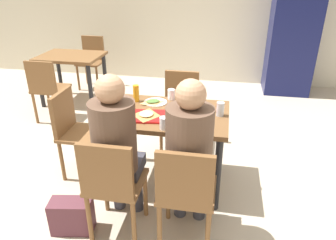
% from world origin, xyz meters
% --- Properties ---
extents(ground_plane, '(10.00, 10.00, 0.02)m').
position_xyz_m(ground_plane, '(0.00, 0.00, -0.01)').
color(ground_plane, '#B7A893').
extents(back_wall, '(10.00, 0.10, 2.80)m').
position_xyz_m(back_wall, '(0.00, 3.20, 1.40)').
color(back_wall, beige).
rests_on(back_wall, ground_plane).
extents(main_table, '(1.06, 0.74, 0.73)m').
position_xyz_m(main_table, '(0.00, 0.00, 0.62)').
color(main_table, brown).
rests_on(main_table, ground_plane).
extents(chair_near_left, '(0.40, 0.40, 0.85)m').
position_xyz_m(chair_near_left, '(-0.26, -0.75, 0.50)').
color(chair_near_left, brown).
rests_on(chair_near_left, ground_plane).
extents(chair_near_right, '(0.40, 0.40, 0.85)m').
position_xyz_m(chair_near_right, '(0.26, -0.75, 0.50)').
color(chair_near_right, brown).
rests_on(chair_near_right, ground_plane).
extents(chair_far_side, '(0.40, 0.40, 0.85)m').
position_xyz_m(chair_far_side, '(0.00, 0.75, 0.50)').
color(chair_far_side, brown).
rests_on(chair_far_side, ground_plane).
extents(chair_left_end, '(0.40, 0.40, 0.85)m').
position_xyz_m(chair_left_end, '(-0.91, 0.00, 0.50)').
color(chair_left_end, brown).
rests_on(chair_left_end, ground_plane).
extents(person_in_red, '(0.32, 0.42, 1.26)m').
position_xyz_m(person_in_red, '(-0.26, -0.61, 0.75)').
color(person_in_red, '#383842').
rests_on(person_in_red, ground_plane).
extents(person_in_brown_jacket, '(0.32, 0.42, 1.26)m').
position_xyz_m(person_in_brown_jacket, '(0.26, -0.61, 0.75)').
color(person_in_brown_jacket, '#383842').
rests_on(person_in_brown_jacket, ground_plane).
extents(tray_red_near, '(0.39, 0.30, 0.02)m').
position_xyz_m(tray_red_near, '(-0.19, -0.13, 0.74)').
color(tray_red_near, '#B21414').
rests_on(tray_red_near, main_table).
extents(tray_red_far, '(0.37, 0.28, 0.02)m').
position_xyz_m(tray_red_far, '(0.19, 0.11, 0.74)').
color(tray_red_far, '#B21414').
rests_on(tray_red_far, main_table).
extents(paper_plate_center, '(0.22, 0.22, 0.01)m').
position_xyz_m(paper_plate_center, '(-0.16, 0.20, 0.73)').
color(paper_plate_center, white).
rests_on(paper_plate_center, main_table).
extents(paper_plate_near_edge, '(0.22, 0.22, 0.01)m').
position_xyz_m(paper_plate_near_edge, '(0.16, -0.20, 0.73)').
color(paper_plate_near_edge, white).
rests_on(paper_plate_near_edge, main_table).
extents(pizza_slice_a, '(0.19, 0.22, 0.02)m').
position_xyz_m(pizza_slice_a, '(-0.16, -0.12, 0.76)').
color(pizza_slice_a, '#C68C47').
rests_on(pizza_slice_a, tray_red_near).
extents(pizza_slice_b, '(0.23, 0.23, 0.02)m').
position_xyz_m(pizza_slice_b, '(0.20, 0.12, 0.76)').
color(pizza_slice_b, tan).
rests_on(pizza_slice_b, tray_red_far).
extents(pizza_slice_c, '(0.23, 0.21, 0.02)m').
position_xyz_m(pizza_slice_c, '(-0.18, 0.18, 0.75)').
color(pizza_slice_c, '#DBAD60').
rests_on(pizza_slice_c, paper_plate_center).
extents(plastic_cup_a, '(0.07, 0.07, 0.10)m').
position_xyz_m(plastic_cup_a, '(-0.03, 0.31, 0.78)').
color(plastic_cup_a, white).
rests_on(plastic_cup_a, main_table).
extents(plastic_cup_b, '(0.07, 0.07, 0.10)m').
position_xyz_m(plastic_cup_b, '(0.03, -0.31, 0.78)').
color(plastic_cup_b, white).
rests_on(plastic_cup_b, main_table).
extents(plastic_cup_c, '(0.07, 0.07, 0.10)m').
position_xyz_m(plastic_cup_c, '(-0.42, 0.06, 0.78)').
color(plastic_cup_c, white).
rests_on(plastic_cup_c, main_table).
extents(plastic_cup_d, '(0.07, 0.07, 0.10)m').
position_xyz_m(plastic_cup_d, '(0.11, 0.24, 0.78)').
color(plastic_cup_d, white).
rests_on(plastic_cup_d, main_table).
extents(soda_can, '(0.07, 0.07, 0.12)m').
position_xyz_m(soda_can, '(0.45, 0.02, 0.79)').
color(soda_can, '#B7BCC6').
rests_on(soda_can, main_table).
extents(condiment_bottle, '(0.06, 0.06, 0.16)m').
position_xyz_m(condiment_bottle, '(-0.34, 0.20, 0.81)').
color(condiment_bottle, orange).
rests_on(condiment_bottle, main_table).
extents(foil_bundle, '(0.10, 0.10, 0.10)m').
position_xyz_m(foil_bundle, '(-0.45, -0.02, 0.78)').
color(foil_bundle, silver).
rests_on(foil_bundle, main_table).
extents(handbag, '(0.34, 0.21, 0.28)m').
position_xyz_m(handbag, '(-0.61, -0.77, 0.14)').
color(handbag, '#592D38').
rests_on(handbag, ground_plane).
extents(drink_fridge, '(0.70, 0.60, 1.90)m').
position_xyz_m(drink_fridge, '(1.47, 2.85, 0.95)').
color(drink_fridge, '#14194C').
rests_on(drink_fridge, ground_plane).
extents(background_table, '(0.90, 0.70, 0.73)m').
position_xyz_m(background_table, '(-1.79, 1.76, 0.61)').
color(background_table, brown).
rests_on(background_table, ground_plane).
extents(background_chair_near, '(0.40, 0.40, 0.85)m').
position_xyz_m(background_chair_near, '(-1.79, 1.03, 0.50)').
color(background_chair_near, brown).
rests_on(background_chair_near, ground_plane).
extents(background_chair_far, '(0.40, 0.40, 0.85)m').
position_xyz_m(background_chair_far, '(-1.79, 2.49, 0.50)').
color(background_chair_far, brown).
rests_on(background_chair_far, ground_plane).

